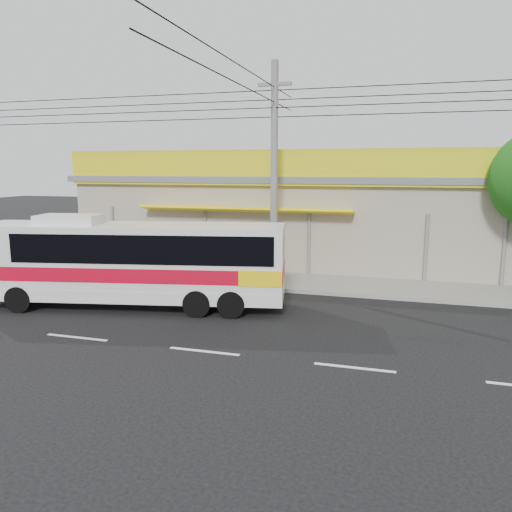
% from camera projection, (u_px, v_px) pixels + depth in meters
% --- Properties ---
extents(ground, '(120.00, 120.00, 0.00)m').
position_uv_depth(ground, '(234.00, 324.00, 15.82)').
color(ground, black).
rests_on(ground, ground).
extents(sidewalk, '(30.00, 3.20, 0.15)m').
position_uv_depth(sidewalk, '(279.00, 281.00, 21.48)').
color(sidewalk, gray).
rests_on(sidewalk, ground).
extents(lane_markings, '(50.00, 0.12, 0.01)m').
position_uv_depth(lane_markings, '(204.00, 351.00, 13.46)').
color(lane_markings, silver).
rests_on(lane_markings, ground).
extents(storefront_building, '(22.60, 9.20, 5.70)m').
position_uv_depth(storefront_building, '(304.00, 218.00, 26.33)').
color(storefront_building, gray).
rests_on(storefront_building, ground).
extents(coach_bus, '(10.86, 4.26, 3.27)m').
position_uv_depth(coach_bus, '(137.00, 259.00, 17.45)').
color(coach_bus, silver).
rests_on(coach_bus, ground).
extents(motorbike_red, '(1.89, 0.68, 0.99)m').
position_uv_depth(motorbike_red, '(194.00, 265.00, 22.13)').
color(motorbike_red, maroon).
rests_on(motorbike_red, sidewalk).
extents(motorbike_dark, '(1.77, 0.61, 1.04)m').
position_uv_depth(motorbike_dark, '(95.00, 252.00, 25.25)').
color(motorbike_dark, black).
rests_on(motorbike_dark, sidewalk).
extents(utility_pole, '(34.00, 14.00, 9.02)m').
position_uv_depth(utility_pole, '(275.00, 102.00, 19.65)').
color(utility_pole, '#61615E').
rests_on(utility_pole, ground).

